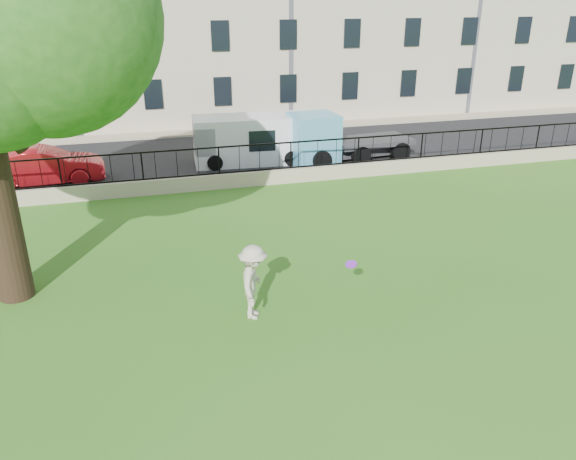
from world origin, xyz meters
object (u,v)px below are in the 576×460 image
object	(u,v)px
white_van	(250,140)
man	(253,282)
red_sedan	(44,166)
frisbee	(351,264)
blue_truck	(349,137)

from	to	relation	value
white_van	man	bearing A→B (deg)	-97.90
red_sedan	frisbee	bearing A→B (deg)	-151.81
frisbee	red_sedan	xyz separation A→B (m)	(-8.19, 13.46, -0.86)
frisbee	blue_truck	world-z (taller)	blue_truck
man	red_sedan	bearing A→B (deg)	45.65
red_sedan	white_van	size ratio (longest dim) A/B	0.91
red_sedan	blue_truck	distance (m)	13.40
frisbee	blue_truck	xyz separation A→B (m)	(5.20, 13.46, -0.47)
frisbee	red_sedan	size ratio (longest dim) A/B	0.06
frisbee	blue_truck	size ratio (longest dim) A/B	0.05
frisbee	blue_truck	distance (m)	14.44
man	red_sedan	world-z (taller)	man
white_van	blue_truck	distance (m)	4.61
white_van	frisbee	bearing A→B (deg)	-89.00
frisbee	white_van	world-z (taller)	white_van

